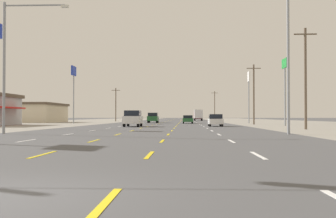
# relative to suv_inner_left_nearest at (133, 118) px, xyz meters

# --- Properties ---
(ground_plane) EXTENTS (572.00, 572.00, 0.00)m
(ground_plane) POSITION_rel_suv_inner_left_nearest_xyz_m (3.51, 22.09, -1.03)
(ground_plane) COLOR #4C4C4F
(lot_apron_left) EXTENTS (28.00, 440.00, 0.01)m
(lot_apron_left) POSITION_rel_suv_inner_left_nearest_xyz_m (-21.24, 22.09, -1.02)
(lot_apron_left) COLOR gray
(lot_apron_left) RESTS_ON ground
(lot_apron_right) EXTENTS (28.00, 440.00, 0.01)m
(lot_apron_right) POSITION_rel_suv_inner_left_nearest_xyz_m (28.26, 22.09, -1.02)
(lot_apron_right) COLOR gray
(lot_apron_right) RESTS_ON ground
(lane_markings) EXTENTS (10.64, 227.60, 0.01)m
(lane_markings) POSITION_rel_suv_inner_left_nearest_xyz_m (3.51, 60.59, -1.02)
(lane_markings) COLOR white
(lane_markings) RESTS_ON ground
(suv_inner_left_nearest) EXTENTS (1.98, 4.90, 1.98)m
(suv_inner_left_nearest) POSITION_rel_suv_inner_left_nearest_xyz_m (0.00, 0.00, 0.00)
(suv_inner_left_nearest) COLOR white
(suv_inner_left_nearest) RESTS_ON ground
(hatchback_far_right_near) EXTENTS (1.72, 3.90, 1.54)m
(hatchback_far_right_near) POSITION_rel_suv_inner_left_nearest_xyz_m (10.28, 1.83, -0.24)
(hatchback_far_right_near) COLOR white
(hatchback_far_right_near) RESTS_ON ground
(sedan_inner_right_mid) EXTENTS (1.80, 4.50, 1.46)m
(sedan_inner_right_mid) POSITION_rel_suv_inner_left_nearest_xyz_m (6.92, 22.33, -0.27)
(sedan_inner_right_mid) COLOR #235B2D
(sedan_inner_right_mid) RESTS_ON ground
(suv_inner_left_midfar) EXTENTS (1.98, 4.90, 1.98)m
(suv_inner_left_midfar) POSITION_rel_suv_inner_left_nearest_xyz_m (0.13, 30.02, 0.00)
(suv_inner_left_midfar) COLOR #235B2D
(suv_inner_left_midfar) RESTS_ON ground
(sedan_inner_right_far) EXTENTS (1.80, 4.50, 1.46)m
(sedan_inner_right_far) POSITION_rel_suv_inner_left_nearest_xyz_m (6.77, 56.24, -0.27)
(sedan_inner_right_far) COLOR silver
(sedan_inner_right_far) RESTS_ON ground
(box_truck_far_right_farther) EXTENTS (2.40, 7.20, 3.23)m
(box_truck_far_right_farther) POSITION_rel_suv_inner_left_nearest_xyz_m (10.32, 70.67, 0.81)
(box_truck_far_right_farther) COLOR maroon
(box_truck_far_right_farther) RESTS_ON ground
(storefront_left_row_2) EXTENTS (9.53, 15.55, 4.07)m
(storefront_left_row_2) POSITION_rel_suv_inner_left_nearest_xyz_m (-24.91, 35.17, 1.03)
(storefront_left_row_2) COLOR beige
(storefront_left_row_2) RESTS_ON ground
(pole_sign_left_row_2) EXTENTS (0.24, 2.66, 10.29)m
(pole_sign_left_row_2) POSITION_rel_suv_inner_left_nearest_xyz_m (-13.56, 22.27, 6.98)
(pole_sign_left_row_2) COLOR gray
(pole_sign_left_row_2) RESTS_ON ground
(pole_sign_right_row_1) EXTENTS (0.24, 2.55, 9.03)m
(pole_sign_right_row_1) POSITION_rel_suv_inner_left_nearest_xyz_m (19.81, 5.08, 5.90)
(pole_sign_right_row_1) COLOR gray
(pole_sign_right_row_1) RESTS_ON ground
(pole_sign_right_row_2) EXTENTS (0.24, 1.70, 9.64)m
(pole_sign_right_row_2) POSITION_rel_suv_inner_left_nearest_xyz_m (18.35, 26.65, 6.08)
(pole_sign_right_row_2) COLOR gray
(pole_sign_right_row_2) RESTS_ON ground
(streetlight_left_row_0) EXTENTS (4.78, 0.26, 9.53)m
(streetlight_left_row_0) POSITION_rel_suv_inner_left_nearest_xyz_m (-6.11, -21.24, 4.58)
(streetlight_left_row_0) COLOR gray
(streetlight_left_row_0) RESTS_ON ground
(streetlight_right_row_0) EXTENTS (5.03, 0.26, 10.72)m
(streetlight_right_row_0) POSITION_rel_suv_inner_left_nearest_xyz_m (13.14, -21.24, 5.23)
(streetlight_right_row_0) COLOR gray
(streetlight_right_row_0) RESTS_ON ground
(utility_pole_right_row_0) EXTENTS (2.20, 0.26, 9.86)m
(utility_pole_right_row_0) POSITION_rel_suv_inner_left_nearest_xyz_m (18.12, -10.04, 4.10)
(utility_pole_right_row_0) COLOR brown
(utility_pole_right_row_0) RESTS_ON ground
(utility_pole_right_row_1) EXTENTS (2.20, 0.26, 9.45)m
(utility_pole_right_row_1) POSITION_rel_suv_inner_left_nearest_xyz_m (17.24, 14.57, 3.89)
(utility_pole_right_row_1) COLOR brown
(utility_pole_right_row_1) RESTS_ON ground
(utility_pole_left_row_2) EXTENTS (2.20, 0.26, 8.58)m
(utility_pole_left_row_2) POSITION_rel_suv_inner_left_nearest_xyz_m (-11.37, 54.09, 3.46)
(utility_pole_left_row_2) COLOR brown
(utility_pole_left_row_2) RESTS_ON ground
(utility_pole_right_row_3) EXTENTS (2.20, 0.26, 9.80)m
(utility_pole_right_row_3) POSITION_rel_suv_inner_left_nearest_xyz_m (16.42, 88.15, 4.07)
(utility_pole_right_row_3) COLOR brown
(utility_pole_right_row_3) RESTS_ON ground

